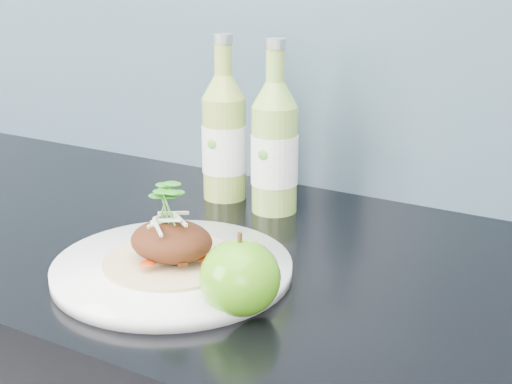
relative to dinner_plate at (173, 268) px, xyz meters
The scene contains 5 objects.
dinner_plate is the anchor object (origin of this frame).
pork_taco 0.04m from the dinner_plate, 90.90° to the left, with size 0.16×0.16×0.10m.
green_apple 0.13m from the dinner_plate, 18.55° to the right, with size 0.10×0.10×0.09m.
cider_bottle_left 0.30m from the dinner_plate, 110.56° to the left, with size 0.09×0.09×0.25m.
cider_bottle_right 0.27m from the dinner_plate, 91.26° to the left, with size 0.09×0.09×0.25m.
Camera 1 is at (0.47, 0.97, 1.26)m, focal length 50.00 mm.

